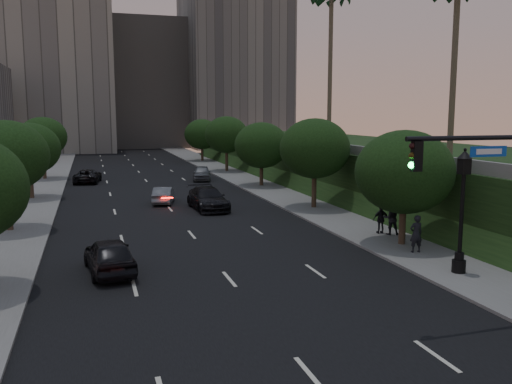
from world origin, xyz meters
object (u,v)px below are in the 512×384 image
object	(u,v)px
street_lamp	(461,217)
sedan_mid_left	(164,195)
pedestrian_b	(391,218)
sedan_far_left	(88,176)
pedestrian_a	(416,234)
sedan_far_right	(202,173)
sedan_near_left	(110,255)
sedan_near_right	(208,199)
pedestrian_c	(381,219)

from	to	relation	value
street_lamp	sedan_mid_left	world-z (taller)	street_lamp
sedan_mid_left	pedestrian_b	bearing A→B (deg)	138.35
sedan_far_left	pedestrian_a	world-z (taller)	pedestrian_a
sedan_far_right	street_lamp	bearing A→B (deg)	-72.54
sedan_near_left	sedan_mid_left	world-z (taller)	sedan_near_left
street_lamp	pedestrian_b	bearing A→B (deg)	81.66
sedan_near_right	pedestrian_a	size ratio (longest dim) A/B	2.95
sedan_mid_left	sedan_far_right	world-z (taller)	sedan_far_right
sedan_mid_left	street_lamp	bearing A→B (deg)	126.40
pedestrian_a	street_lamp	bearing A→B (deg)	88.82
pedestrian_a	pedestrian_b	world-z (taller)	pedestrian_b
sedan_near_left	sedan_far_right	distance (m)	33.76
sedan_mid_left	pedestrian_a	bearing A→B (deg)	130.43
sedan_near_left	pedestrian_b	size ratio (longest dim) A/B	2.45
street_lamp	sedan_far_right	bearing A→B (deg)	96.29
sedan_mid_left	pedestrian_a	distance (m)	22.08
street_lamp	pedestrian_a	world-z (taller)	street_lamp
sedan_far_left	pedestrian_b	distance (m)	35.13
street_lamp	pedestrian_b	distance (m)	7.76
sedan_far_right	sedan_near_right	bearing A→B (deg)	-88.71
sedan_far_right	pedestrian_c	bearing A→B (deg)	-69.46
sedan_far_right	pedestrian_c	xyz separation A→B (m)	(4.79, -28.99, 0.21)
sedan_far_right	pedestrian_a	distance (m)	33.65
pedestrian_a	sedan_mid_left	bearing A→B (deg)	-61.44
sedan_far_right	pedestrian_a	size ratio (longest dim) A/B	2.40
sedan_near_left	sedan_far_left	size ratio (longest dim) A/B	0.93
sedan_far_right	sedan_near_left	bearing A→B (deg)	-97.14
sedan_mid_left	sedan_far_left	world-z (taller)	sedan_far_left
sedan_near_right	sedan_far_right	world-z (taller)	sedan_near_right
street_lamp	sedan_near_right	world-z (taller)	street_lamp
pedestrian_a	pedestrian_c	bearing A→B (deg)	-95.69
street_lamp	pedestrian_b	xyz separation A→B (m)	(1.10, 7.53, -1.52)
street_lamp	sedan_far_right	size ratio (longest dim) A/B	1.23
sedan_near_right	pedestrian_c	bearing A→B (deg)	-58.47
street_lamp	pedestrian_c	bearing A→B (deg)	84.90
sedan_far_right	pedestrian_b	distance (m)	29.88
pedestrian_c	pedestrian_b	bearing A→B (deg)	135.58
sedan_near_right	pedestrian_c	xyz separation A→B (m)	(7.83, -11.48, 0.17)
pedestrian_a	sedan_far_left	bearing A→B (deg)	-64.08
sedan_far_right	pedestrian_a	world-z (taller)	pedestrian_a
sedan_near_right	sedan_far_right	size ratio (longest dim) A/B	1.23
sedan_far_right	pedestrian_b	size ratio (longest dim) A/B	2.37
sedan_near_right	pedestrian_a	distance (m)	17.47
street_lamp	pedestrian_c	size ratio (longest dim) A/B	3.38
sedan_far_left	pedestrian_a	size ratio (longest dim) A/B	2.67
street_lamp	sedan_near_left	xyz separation A→B (m)	(-14.68, 4.91, -1.83)
pedestrian_b	pedestrian_a	bearing A→B (deg)	93.25
pedestrian_a	pedestrian_b	distance (m)	4.06
sedan_far_left	pedestrian_c	xyz separation A→B (m)	(16.40, -30.41, 0.28)
street_lamp	sedan_far_right	distance (m)	37.23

